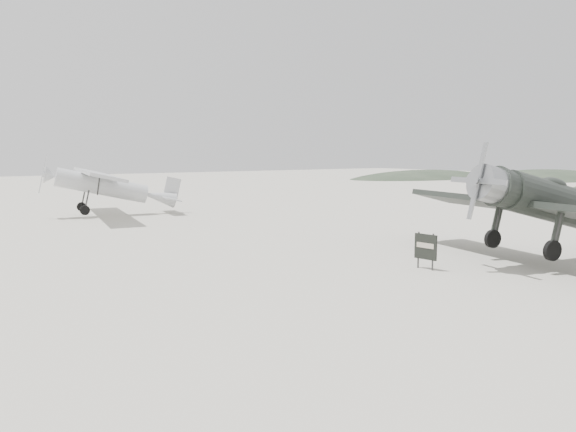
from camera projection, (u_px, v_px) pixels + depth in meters
name	position (u px, v px, depth m)	size (l,w,h in m)	color
ground	(346.00, 257.00, 19.95)	(160.00, 160.00, 0.00)	#ACA899
hill_east_north	(542.00, 179.00, 77.04)	(36.00, 18.00, 6.00)	#293627
hill_northeast	(425.00, 178.00, 81.06)	(32.00, 16.00, 5.20)	#293627
lowwing_monoplane	(562.00, 205.00, 18.82)	(8.22, 11.38, 3.66)	black
highwing_monoplane	(108.00, 183.00, 32.67)	(7.81, 10.95, 3.09)	#AAACB0
sign_board	(426.00, 247.00, 17.82)	(0.15, 0.81, 1.17)	#333333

